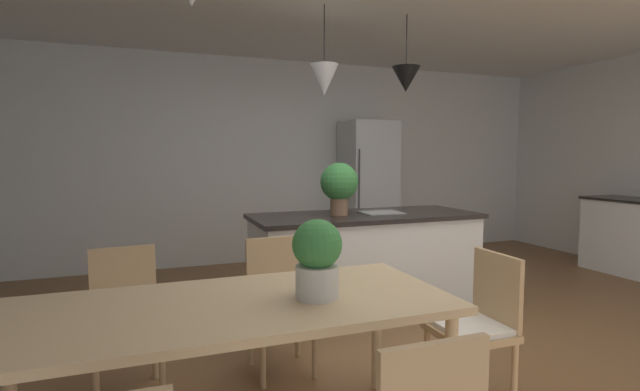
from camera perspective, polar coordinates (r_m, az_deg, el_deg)
name	(u,v)px	position (r m, az deg, el deg)	size (l,w,h in m)	color
ground_plane	(409,352)	(3.66, 10.96, -18.43)	(10.00, 8.40, 0.04)	brown
wall_back_kitchen	(285,161)	(6.37, -4.35, 4.26)	(10.00, 0.12, 2.70)	silver
dining_table	(228,317)	(2.23, -11.33, -14.47)	(2.08, 0.90, 0.75)	#D1B284
chair_kitchen_end	(477,323)	(2.87, 18.88, -14.70)	(0.41, 0.41, 0.87)	tan
chair_far_left	(126,317)	(3.05, -22.89, -13.63)	(0.44, 0.44, 0.87)	tan
chair_far_right	(279,299)	(3.15, -5.08, -12.66)	(0.41, 0.41, 0.87)	tan
kitchen_island	(365,261)	(4.27, 5.57, -8.11)	(2.06, 0.83, 0.91)	white
refrigerator	(368,190)	(6.40, 5.92, 0.62)	(0.66, 0.67, 1.89)	silver
pendant_over_island_main	(324,80)	(4.05, 0.52, 14.07)	(0.24, 0.24, 0.77)	black
pendant_over_island_aux	(406,79)	(4.41, 10.58, 13.96)	(0.26, 0.26, 0.69)	black
potted_plant_on_island	(339,184)	(4.06, 2.40, 1.43)	(0.34, 0.34, 0.47)	#8C664C
potted_plant_on_table	(317,257)	(2.19, -0.36, -7.57)	(0.24, 0.24, 0.38)	beige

